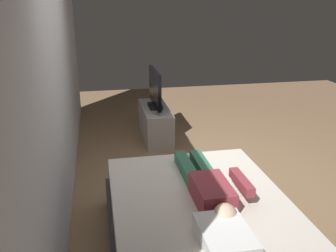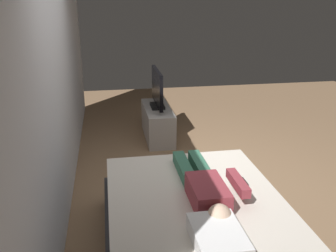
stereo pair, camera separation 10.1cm
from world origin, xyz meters
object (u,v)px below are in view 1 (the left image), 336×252
at_px(tv, 155,90).
at_px(remote, 246,181).
at_px(tv_stand, 155,123).
at_px(pillow, 225,237).
at_px(person, 209,186).
at_px(bed, 199,225).

bearing_deg(tv, remote, -170.78).
bearing_deg(tv_stand, remote, -170.78).
distance_m(remote, tv_stand, 2.66).
bearing_deg(pillow, tv, -1.16).
distance_m(pillow, remote, 0.95).
height_order(tv_stand, tv, tv).
xyz_separation_m(pillow, tv_stand, (3.42, -0.07, -0.35)).
xyz_separation_m(remote, tv, (2.61, 0.42, 0.24)).
bearing_deg(person, remote, -69.53).
distance_m(bed, tv_stand, 2.79).
bearing_deg(remote, person, 110.47).
bearing_deg(remote, tv_stand, 9.22).
bearing_deg(tv_stand, person, -179.61).
distance_m(person, tv, 2.77).
distance_m(tv_stand, tv, 0.53).
height_order(bed, person, person).
xyz_separation_m(person, tv_stand, (2.76, 0.02, -0.37)).
bearing_deg(person, bed, 108.14).
distance_m(pillow, tv_stand, 3.44).
bearing_deg(person, tv_stand, 0.39).
bearing_deg(pillow, tv_stand, -1.16).
distance_m(pillow, tv, 3.43).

